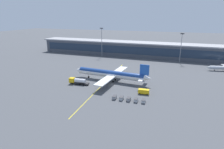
{
  "coord_description": "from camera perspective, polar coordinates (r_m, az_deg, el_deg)",
  "views": [
    {
      "loc": [
        30.84,
        -88.23,
        35.38
      ],
      "look_at": [
        -1.64,
        3.49,
        4.5
      ],
      "focal_mm": 30.15,
      "sensor_mm": 36.0,
      "label": 1
    }
  ],
  "objects": [
    {
      "name": "ground_plane",
      "position": [
        99.93,
        0.22,
        -3.13
      ],
      "size": [
        700.0,
        700.0,
        0.0
      ],
      "primitive_type": "plane",
      "color": "#47494F"
    },
    {
      "name": "apron_lead_in_line",
      "position": [
        103.42,
        -2.18,
        -2.41
      ],
      "size": [
        4.04,
        79.93,
        0.01
      ],
      "primitive_type": "cube",
      "rotation": [
        0.0,
        0.0,
        0.05
      ],
      "color": "yellow",
      "rests_on": "ground_plane"
    },
    {
      "name": "terminal_building",
      "position": [
        167.93,
        13.95,
        7.12
      ],
      "size": [
        222.7,
        17.1,
        12.57
      ],
      "color": "#424751",
      "rests_on": "ground_plane"
    },
    {
      "name": "main_airliner",
      "position": [
        104.42,
        -0.33,
        0.16
      ],
      "size": [
        46.08,
        36.8,
        11.34
      ],
      "color": "white",
      "rests_on": "ground_plane"
    },
    {
      "name": "fuel_tanker",
      "position": [
        101.87,
        -10.35,
        -1.97
      ],
      "size": [
        10.95,
        3.27,
        3.25
      ],
      "color": "#232326",
      "rests_on": "ground_plane"
    },
    {
      "name": "crew_van",
      "position": [
        89.44,
        9.51,
        -5.04
      ],
      "size": [
        5.12,
        2.4,
        2.3
      ],
      "color": "yellow",
      "rests_on": "ground_plane"
    },
    {
      "name": "baggage_cart_0",
      "position": [
        83.37,
        0.72,
        -6.91
      ],
      "size": [
        1.74,
        2.72,
        1.48
      ],
      "color": "gray",
      "rests_on": "ground_plane"
    },
    {
      "name": "baggage_cart_1",
      "position": [
        82.63,
        2.87,
        -7.17
      ],
      "size": [
        1.74,
        2.72,
        1.48
      ],
      "color": "#B2B7BC",
      "rests_on": "ground_plane"
    },
    {
      "name": "baggage_cart_2",
      "position": [
        82.01,
        5.06,
        -7.42
      ],
      "size": [
        1.74,
        2.72,
        1.48
      ],
      "color": "gray",
      "rests_on": "ground_plane"
    },
    {
      "name": "baggage_cart_3",
      "position": [
        81.51,
        7.28,
        -7.66
      ],
      "size": [
        1.74,
        2.72,
        1.48
      ],
      "color": "#B2B7BC",
      "rests_on": "ground_plane"
    },
    {
      "name": "baggage_cart_4",
      "position": [
        81.13,
        9.53,
        -7.9
      ],
      "size": [
        1.74,
        2.72,
        1.48
      ],
      "color": "#B2B7BC",
      "rests_on": "ground_plane"
    },
    {
      "name": "apron_light_mast_0",
      "position": [
        154.3,
        20.22,
        8.27
      ],
      "size": [
        2.8,
        0.5,
        22.44
      ],
      "color": "gray",
      "rests_on": "ground_plane"
    },
    {
      "name": "apron_light_mast_2",
      "position": [
        166.72,
        -3.14,
        10.37
      ],
      "size": [
        2.8,
        0.5,
        24.9
      ],
      "color": "gray",
      "rests_on": "ground_plane"
    }
  ]
}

